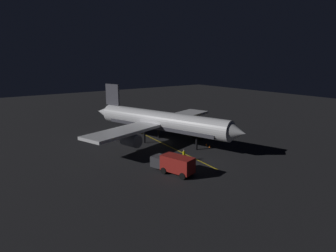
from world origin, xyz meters
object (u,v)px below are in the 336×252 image
traffic_cone_near_right (210,146)px  catering_truck (205,131)px  traffic_cone_near_left (207,145)px  ground_crew_worker (184,155)px  airliner (159,122)px  baggage_truck (174,164)px

traffic_cone_near_right → catering_truck: bearing=-127.0°
traffic_cone_near_left → ground_crew_worker: bearing=24.0°
airliner → baggage_truck: airliner is taller
ground_crew_worker → traffic_cone_near_right: bearing=-161.5°
catering_truck → traffic_cone_near_right: bearing=53.0°
baggage_truck → traffic_cone_near_right: baggage_truck is taller
traffic_cone_near_left → traffic_cone_near_right: same height
airliner → traffic_cone_near_right: (-5.09, 8.19, -3.65)m
traffic_cone_near_right → ground_crew_worker: bearing=18.5°
catering_truck → traffic_cone_near_left: (4.36, 5.01, -0.99)m
airliner → ground_crew_worker: 11.66m
traffic_cone_near_left → traffic_cone_near_right: size_ratio=1.00×
baggage_truck → ground_crew_worker: baggage_truck is taller
catering_truck → baggage_truck: bearing=35.0°
baggage_truck → catering_truck: size_ratio=0.98×
airliner → baggage_truck: 15.98m
airliner → ground_crew_worker: airliner is taller
airliner → ground_crew_worker: (2.94, 10.88, -3.01)m
baggage_truck → traffic_cone_near_left: baggage_truck is taller
airliner → traffic_cone_near_right: size_ratio=60.00×
airliner → traffic_cone_near_left: 9.64m
catering_truck → traffic_cone_near_left: 6.72m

